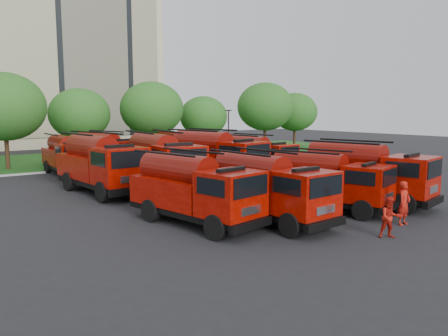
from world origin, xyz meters
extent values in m
plane|color=black|center=(0.00, 0.00, 0.00)|extent=(140.00, 140.00, 0.00)
cube|color=#194311|center=(0.00, 26.00, 0.06)|extent=(70.00, 16.00, 0.12)
cube|color=gray|center=(0.00, 17.90, 0.07)|extent=(70.00, 0.30, 0.14)
cube|color=beige|center=(2.00, 48.00, 12.50)|extent=(30.00, 14.00, 25.00)
cube|color=black|center=(2.00, 40.90, 12.50)|extent=(28.00, 0.15, 22.00)
cylinder|color=#382314|center=(-8.00, 21.50, 1.40)|extent=(0.36, 0.36, 2.80)
ellipsoid|color=#184F16|center=(-8.00, 21.50, 5.36)|extent=(6.72, 6.72, 5.71)
cylinder|color=#382314|center=(-1.00, 24.00, 1.22)|extent=(0.36, 0.36, 2.45)
ellipsoid|color=#184F16|center=(-1.00, 24.00, 4.69)|extent=(5.88, 5.88, 5.00)
cylinder|color=#382314|center=(6.00, 22.50, 1.36)|extent=(0.36, 0.36, 2.73)
ellipsoid|color=#184F16|center=(6.00, 22.50, 5.23)|extent=(6.55, 6.55, 5.57)
cylinder|color=#382314|center=(13.00, 23.50, 1.14)|extent=(0.36, 0.36, 2.27)
ellipsoid|color=#184F16|center=(13.00, 23.50, 4.36)|extent=(5.46, 5.46, 4.64)
cylinder|color=#382314|center=(21.00, 22.00, 1.43)|extent=(0.36, 0.36, 2.87)
ellipsoid|color=#184F16|center=(21.00, 22.00, 5.49)|extent=(6.89, 6.89, 5.85)
cylinder|color=#382314|center=(28.00, 24.00, 1.26)|extent=(0.36, 0.36, 2.52)
ellipsoid|color=#184F16|center=(28.00, 24.00, 4.82)|extent=(6.05, 6.05, 5.14)
cylinder|color=black|center=(12.00, 17.20, 2.50)|extent=(0.14, 0.14, 5.00)
cube|color=black|center=(12.00, 17.20, 5.05)|extent=(0.60, 0.25, 0.12)
cube|color=black|center=(-4.32, -2.72, 0.62)|extent=(3.41, 6.95, 0.29)
cube|color=black|center=(-3.68, -6.03, 0.57)|extent=(2.38, 0.68, 0.33)
cube|color=#8C0D05|center=(-3.88, -4.96, 1.69)|extent=(2.68, 2.50, 1.85)
cube|color=black|center=(-3.68, -6.01, 2.12)|extent=(1.97, 0.42, 0.81)
cube|color=#8C0D05|center=(-4.51, -1.69, 1.38)|extent=(3.12, 4.74, 1.24)
cylinder|color=#550803|center=(-4.51, -1.69, 2.39)|extent=(2.16, 4.19, 1.43)
cylinder|color=black|center=(-4.92, -5.35, 0.52)|extent=(0.52, 1.09, 1.05)
cylinder|color=black|center=(-2.77, -4.94, 0.52)|extent=(0.52, 1.09, 1.05)
cylinder|color=black|center=(-5.71, -1.24, 0.52)|extent=(0.52, 1.09, 1.05)
cylinder|color=black|center=(-3.56, -0.83, 0.52)|extent=(0.52, 1.09, 1.05)
cube|color=black|center=(-1.37, -4.29, 0.61)|extent=(2.57, 6.71, 0.28)
cube|color=black|center=(-1.16, -7.62, 0.57)|extent=(2.36, 0.38, 0.33)
cube|color=#8C0D05|center=(-1.23, -6.54, 1.67)|extent=(2.43, 2.21, 1.84)
cube|color=black|center=(-1.16, -7.59, 2.10)|extent=(1.98, 0.17, 0.80)
cube|color=#8C0D05|center=(-1.43, -3.25, 1.37)|extent=(2.57, 4.47, 1.22)
cylinder|color=#550803|center=(-1.43, -3.25, 2.37)|extent=(1.66, 4.04, 1.41)
cylinder|color=black|center=(-2.30, -6.80, 0.52)|extent=(0.39, 1.05, 1.04)
cylinder|color=black|center=(-0.14, -6.66, 0.52)|extent=(0.39, 1.05, 1.04)
cylinder|color=black|center=(-2.55, -2.66, 0.52)|extent=(0.39, 1.05, 1.04)
cylinder|color=black|center=(-0.39, -2.53, 0.52)|extent=(0.39, 1.05, 1.04)
cube|color=black|center=(2.70, -4.20, 0.58)|extent=(3.73, 6.58, 0.27)
cube|color=black|center=(3.59, -7.25, 0.54)|extent=(2.21, 0.84, 0.31)
cube|color=#8C0D05|center=(3.31, -6.26, 1.59)|extent=(2.65, 2.50, 1.74)
cube|color=black|center=(3.59, -7.22, 1.99)|extent=(1.81, 0.57, 0.76)
cube|color=#8C0D05|center=(2.43, -3.26, 1.30)|extent=(3.25, 4.56, 1.16)
cylinder|color=#550803|center=(2.43, -3.26, 2.25)|extent=(2.34, 3.98, 1.34)
cylinder|color=black|center=(2.37, -6.72, 0.49)|extent=(0.58, 1.03, 0.98)
cylinder|color=black|center=(4.34, -6.14, 0.49)|extent=(0.58, 1.03, 0.98)
cylinder|color=black|center=(1.27, -2.95, 0.49)|extent=(0.58, 1.03, 0.98)
cylinder|color=black|center=(3.24, -2.37, 0.49)|extent=(0.58, 1.03, 0.98)
cube|color=black|center=(5.56, -4.38, 0.65)|extent=(3.78, 7.36, 0.30)
cube|color=black|center=(6.33, -7.86, 0.60)|extent=(2.50, 0.79, 0.35)
cube|color=#8C0D05|center=(6.08, -6.73, 1.78)|extent=(2.88, 2.69, 1.96)
cube|color=black|center=(6.33, -7.83, 2.23)|extent=(2.07, 0.51, 0.85)
cube|color=#8C0D05|center=(5.32, -3.31, 1.45)|extent=(3.40, 5.04, 1.30)
cylinder|color=#550803|center=(5.32, -3.31, 2.52)|extent=(2.39, 4.44, 1.50)
cylinder|color=black|center=(5.00, -7.18, 0.55)|extent=(0.58, 1.15, 1.10)
cylinder|color=black|center=(7.25, -6.68, 0.55)|extent=(0.58, 1.15, 1.10)
cylinder|color=black|center=(4.04, -2.87, 0.55)|extent=(0.58, 1.15, 1.10)
cylinder|color=black|center=(6.29, -2.37, 0.55)|extent=(0.58, 1.15, 1.10)
cube|color=black|center=(-5.09, 7.00, 0.71)|extent=(3.22, 7.80, 0.33)
cube|color=black|center=(-4.72, 3.17, 0.65)|extent=(2.73, 0.53, 0.38)
cube|color=#8C0D05|center=(-4.84, 4.41, 1.93)|extent=(2.88, 2.63, 2.12)
cube|color=black|center=(-4.72, 3.20, 2.41)|extent=(2.27, 0.27, 0.92)
cube|color=#8C0D05|center=(-5.21, 8.19, 1.57)|extent=(3.13, 5.22, 1.41)
cylinder|color=#550803|center=(-5.21, 8.19, 2.73)|extent=(2.06, 4.69, 1.63)
cylinder|color=black|center=(-6.06, 4.07, 0.60)|extent=(0.49, 1.22, 1.19)
cylinder|color=black|center=(-3.58, 4.31, 0.60)|extent=(0.49, 1.22, 1.19)
cylinder|color=black|center=(-6.52, 8.82, 0.60)|extent=(0.49, 1.22, 1.19)
cylinder|color=black|center=(-4.04, 9.06, 0.60)|extent=(0.49, 1.22, 1.19)
cube|color=black|center=(-1.54, 5.85, 0.71)|extent=(2.94, 7.80, 0.33)
cube|color=black|center=(-1.75, 1.96, 0.66)|extent=(2.75, 0.42, 0.38)
cube|color=#8C0D05|center=(-1.68, 3.22, 1.95)|extent=(2.81, 2.55, 2.14)
cube|color=black|center=(-1.75, 1.99, 2.44)|extent=(2.30, 0.18, 0.93)
cube|color=#8C0D05|center=(-1.47, 7.05, 1.59)|extent=(2.96, 5.18, 1.43)
cylinder|color=#550803|center=(-1.47, 7.05, 2.75)|extent=(1.89, 4.69, 1.64)
cylinder|color=black|center=(-2.95, 3.07, 0.60)|extent=(0.45, 1.22, 1.21)
cylinder|color=black|center=(-0.44, 2.93, 0.60)|extent=(0.45, 1.22, 1.21)
cylinder|color=black|center=(-2.69, 7.88, 0.60)|extent=(0.45, 1.22, 1.21)
cylinder|color=black|center=(-0.17, 7.75, 0.60)|extent=(0.45, 1.22, 1.21)
cube|color=black|center=(2.63, 5.91, 0.72)|extent=(4.10, 8.09, 0.33)
cube|color=black|center=(3.45, 2.07, 0.66)|extent=(2.76, 0.85, 0.39)
cube|color=#8C0D05|center=(3.18, 3.32, 1.96)|extent=(3.15, 2.94, 2.15)
cube|color=black|center=(3.44, 2.11, 2.46)|extent=(2.28, 0.54, 0.94)
cube|color=#8C0D05|center=(2.37, 7.10, 1.60)|extent=(3.71, 5.53, 1.44)
cylinder|color=#550803|center=(2.37, 7.10, 2.77)|extent=(2.59, 4.88, 1.66)
cylinder|color=black|center=(1.99, 2.83, 0.61)|extent=(0.63, 1.27, 1.21)
cylinder|color=black|center=(4.47, 3.37, 0.61)|extent=(0.63, 1.27, 1.21)
cylinder|color=black|center=(0.97, 7.59, 0.61)|extent=(0.63, 1.27, 1.21)
cylinder|color=black|center=(3.45, 8.12, 0.61)|extent=(0.63, 1.27, 1.21)
cube|color=black|center=(6.81, 6.58, 0.62)|extent=(3.11, 6.91, 0.29)
cube|color=black|center=(7.29, 3.24, 0.57)|extent=(2.39, 0.57, 0.33)
cube|color=#8C0D05|center=(7.13, 4.32, 1.69)|extent=(2.61, 2.40, 1.86)
cube|color=black|center=(7.29, 3.27, 2.12)|extent=(1.99, 0.33, 0.81)
cube|color=#8C0D05|center=(6.66, 7.62, 1.38)|extent=(2.93, 4.67, 1.24)
cylinder|color=#550803|center=(6.66, 7.62, 2.39)|extent=(1.98, 4.16, 1.43)
cylinder|color=black|center=(6.08, 3.98, 0.52)|extent=(0.48, 1.08, 1.05)
cylinder|color=black|center=(8.25, 4.29, 0.52)|extent=(0.48, 1.08, 1.05)
cylinder|color=black|center=(5.48, 8.12, 0.52)|extent=(0.48, 1.08, 1.05)
cylinder|color=black|center=(7.65, 8.44, 0.52)|extent=(0.48, 1.08, 1.05)
cube|color=black|center=(-4.61, 16.12, 0.61)|extent=(2.21, 6.61, 0.28)
cube|color=black|center=(-4.63, 12.77, 0.57)|extent=(2.36, 0.25, 0.33)
cube|color=#8C0D05|center=(-4.62, 13.86, 1.67)|extent=(2.32, 2.09, 1.84)
cube|color=black|center=(-4.63, 12.80, 2.10)|extent=(1.98, 0.06, 0.80)
cube|color=#8C0D05|center=(-4.60, 17.15, 1.37)|extent=(2.34, 4.35, 1.22)
cylinder|color=#550803|center=(-4.60, 17.15, 2.37)|extent=(1.44, 3.97, 1.41)
cylinder|color=black|center=(-5.71, 13.68, 0.52)|extent=(0.34, 1.04, 1.04)
cylinder|color=black|center=(-3.54, 13.66, 0.52)|extent=(0.34, 1.04, 1.04)
cylinder|color=black|center=(-5.68, 17.82, 0.52)|extent=(0.34, 1.04, 1.04)
cylinder|color=black|center=(-3.51, 17.81, 0.52)|extent=(0.34, 1.04, 1.04)
cube|color=black|center=(-1.87, 14.74, 0.65)|extent=(4.28, 7.39, 0.30)
cube|color=black|center=(-0.81, 11.34, 0.60)|extent=(2.47, 0.98, 0.35)
cube|color=#8C0D05|center=(-1.15, 12.44, 1.78)|extent=(3.00, 2.83, 1.95)
cube|color=black|center=(-0.82, 11.37, 2.23)|extent=(2.03, 0.67, 0.85)
cube|color=#8C0D05|center=(-2.19, 15.79, 1.45)|extent=(3.71, 5.13, 1.30)
cylinder|color=#550803|center=(-2.19, 15.79, 2.52)|extent=(2.68, 4.47, 1.50)
cylinder|color=black|center=(-2.19, 11.91, 0.55)|extent=(0.66, 1.16, 1.10)
cylinder|color=black|center=(0.01, 12.59, 0.55)|extent=(0.66, 1.16, 1.10)
cylinder|color=black|center=(-3.50, 16.12, 0.55)|extent=(0.66, 1.16, 1.10)
cylinder|color=black|center=(-1.30, 16.80, 0.55)|extent=(0.66, 1.16, 1.10)
cube|color=black|center=(3.04, 15.05, 0.57)|extent=(3.76, 6.50, 0.26)
cube|color=black|center=(3.97, 12.06, 0.53)|extent=(2.17, 0.86, 0.31)
cube|color=#8C0D05|center=(3.67, 13.03, 1.57)|extent=(2.64, 2.49, 1.72)
cube|color=black|center=(3.96, 12.09, 1.96)|extent=(1.78, 0.59, 0.75)
cube|color=#8C0D05|center=(2.76, 15.98, 1.28)|extent=(3.26, 4.51, 1.15)
cylinder|color=#550803|center=(2.76, 15.98, 2.22)|extent=(2.35, 3.93, 1.32)
cylinder|color=black|center=(2.75, 12.56, 0.48)|extent=(0.58, 1.02, 0.97)
cylinder|color=black|center=(4.69, 13.16, 0.48)|extent=(0.58, 1.02, 0.97)
cylinder|color=black|center=(1.61, 16.27, 0.48)|extent=(0.58, 1.02, 0.97)
cylinder|color=black|center=(3.55, 16.87, 0.48)|extent=(0.58, 1.02, 0.97)
cube|color=black|center=(5.54, 16.35, 0.62)|extent=(2.41, 6.77, 0.29)
cube|color=black|center=(5.44, 12.95, 0.57)|extent=(2.40, 0.31, 0.34)
cube|color=#8C0D05|center=(5.47, 14.05, 1.70)|extent=(2.41, 2.18, 1.87)
cube|color=black|center=(5.44, 12.98, 2.13)|extent=(2.01, 0.11, 0.81)
cube|color=#8C0D05|center=(5.57, 17.40, 1.39)|extent=(2.48, 4.48, 1.24)
cylinder|color=#550803|center=(5.57, 17.40, 2.41)|extent=(1.56, 4.06, 1.44)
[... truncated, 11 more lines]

